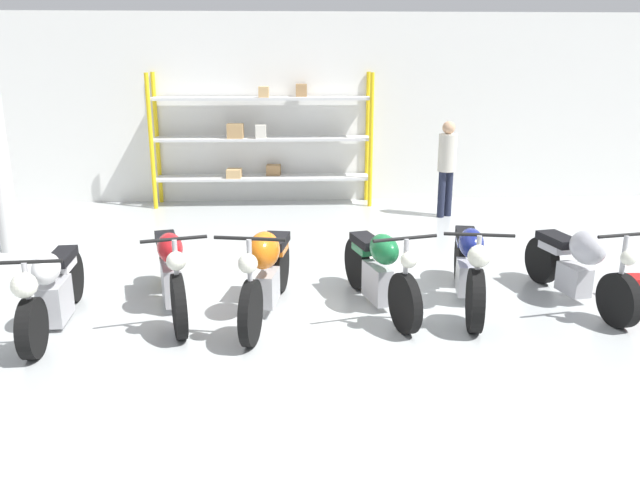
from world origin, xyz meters
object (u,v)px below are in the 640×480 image
at_px(shelving_rack, 262,138).
at_px(motorcycle_silver, 578,264).
at_px(motorcycle_orange, 267,270).
at_px(motorcycle_blue, 469,265).
at_px(motorcycle_white, 52,290).
at_px(motorcycle_red, 171,271).
at_px(toolbox, 634,288).
at_px(person_browsing, 447,161).
at_px(motorcycle_green, 379,269).

bearing_deg(shelving_rack, motorcycle_silver, -54.34).
height_order(motorcycle_orange, motorcycle_blue, motorcycle_orange).
bearing_deg(motorcycle_orange, motorcycle_white, -74.38).
distance_m(motorcycle_red, motorcycle_orange, 1.09).
bearing_deg(motorcycle_orange, toolbox, 104.06).
xyz_separation_m(shelving_rack, toolbox, (4.57, -5.28, -1.15)).
xyz_separation_m(shelving_rack, motorcycle_red, (-0.82, -5.36, -0.82)).
distance_m(motorcycle_blue, person_browsing, 4.30).
height_order(motorcycle_orange, toolbox, motorcycle_orange).
distance_m(motorcycle_orange, person_browsing, 5.37).
relative_size(motorcycle_silver, toolbox, 4.51).
distance_m(motorcycle_green, motorcycle_silver, 2.32).
xyz_separation_m(shelving_rack, person_browsing, (3.30, -1.16, -0.29)).
bearing_deg(motorcycle_silver, person_browsing, 175.87).
bearing_deg(motorcycle_blue, motorcycle_red, -80.00).
bearing_deg(motorcycle_red, motorcycle_white, -86.43).
height_order(motorcycle_red, motorcycle_silver, motorcycle_red).
xyz_separation_m(motorcycle_white, motorcycle_green, (3.49, 0.35, 0.05)).
relative_size(motorcycle_white, motorcycle_orange, 0.94).
height_order(motorcycle_red, motorcycle_blue, motorcycle_red).
height_order(motorcycle_blue, toolbox, motorcycle_blue).
bearing_deg(motorcycle_green, motorcycle_white, -99.31).
height_order(motorcycle_white, person_browsing, person_browsing).
xyz_separation_m(motorcycle_orange, motorcycle_green, (1.26, 0.14, -0.07)).
distance_m(shelving_rack, motorcycle_silver, 6.63).
bearing_deg(motorcycle_silver, shelving_rack, -155.72).
relative_size(motorcycle_orange, motorcycle_green, 1.10).
xyz_separation_m(motorcycle_white, toolbox, (6.55, 0.48, -0.28)).
relative_size(motorcycle_green, toolbox, 4.47).
bearing_deg(shelving_rack, motorcycle_orange, -87.37).
bearing_deg(motorcycle_white, person_browsing, 126.85).
bearing_deg(motorcycle_red, motorcycle_blue, 74.48).
height_order(motorcycle_green, motorcycle_blue, motorcycle_blue).
bearing_deg(shelving_rack, motorcycle_green, -74.40).
xyz_separation_m(motorcycle_silver, toolbox, (0.74, 0.06, -0.32)).
relative_size(person_browsing, toolbox, 3.87).
bearing_deg(motorcycle_red, motorcycle_green, 73.06).
bearing_deg(motorcycle_orange, motorcycle_silver, 103.81).
xyz_separation_m(motorcycle_white, person_browsing, (5.28, 4.60, 0.59)).
relative_size(motorcycle_white, toolbox, 4.65).
relative_size(motorcycle_red, motorcycle_green, 1.10).
relative_size(shelving_rack, person_browsing, 2.45).
bearing_deg(motorcycle_blue, motorcycle_green, -76.80).
xyz_separation_m(motorcycle_white, motorcycle_blue, (4.53, 0.40, 0.06)).
bearing_deg(motorcycle_red, motorcycle_silver, 74.63).
distance_m(motorcycle_blue, toolbox, 2.05).
height_order(motorcycle_red, motorcycle_green, motorcycle_red).
height_order(motorcycle_white, motorcycle_red, motorcycle_red).
xyz_separation_m(person_browsing, toolbox, (1.27, -4.12, -0.87)).
relative_size(shelving_rack, toolbox, 9.50).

